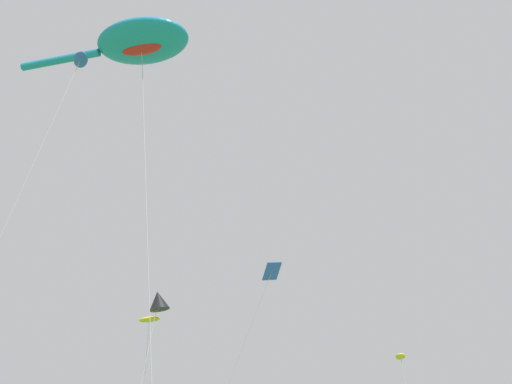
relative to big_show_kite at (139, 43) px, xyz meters
The scene contains 6 objects.
big_show_kite is the anchor object (origin of this frame).
small_kite_triangle_green 14.67m from the big_show_kite, 62.24° to the left, with size 1.70×3.21×12.19m.
small_kite_stunt_black 10.90m from the big_show_kite, ahead, with size 3.03×3.98×11.01m.
small_kite_streamer_purple 16.16m from the big_show_kite, ahead, with size 0.77×1.47×8.27m.
small_kite_tiny_distant 13.43m from the big_show_kite, 59.91° to the left, with size 3.05×2.68×13.23m.
small_kite_box_yellow 7.76m from the big_show_kite, 127.14° to the right, with size 2.85×0.76×14.09m.
Camera 1 is at (-9.08, -3.97, 1.63)m, focal length 44.93 mm.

